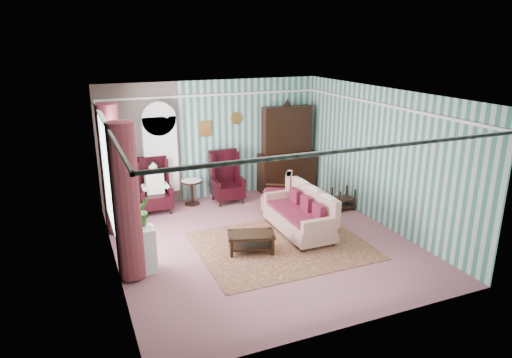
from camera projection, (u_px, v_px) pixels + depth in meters
name	position (u px, v px, depth m)	size (l,w,h in m)	color
floor	(261.00, 242.00, 9.01)	(6.00, 6.00, 0.00)	#97585B
room_shell	(227.00, 144.00, 8.34)	(5.53, 6.02, 2.91)	#396962
bookcase	(161.00, 160.00, 10.68)	(0.80, 0.28, 2.24)	white
dresser_hutch	(287.00, 146.00, 11.75)	(1.50, 0.56, 2.36)	black
wingback_left	(155.00, 186.00, 10.39)	(0.76, 0.80, 1.25)	black
wingback_right	(227.00, 177.00, 11.03)	(0.76, 0.80, 1.25)	black
seated_woman	(155.00, 187.00, 10.40)	(0.44, 0.40, 1.18)	beige
round_side_table	(192.00, 192.00, 10.95)	(0.50, 0.50, 0.60)	black
nest_table	(343.00, 198.00, 10.63)	(0.45, 0.38, 0.54)	black
plant_stand	(139.00, 251.00, 7.74)	(0.55, 0.35, 0.80)	white
rug	(282.00, 245.00, 8.85)	(3.20, 2.60, 0.01)	#551F1C
sofa	(299.00, 209.00, 9.30)	(1.86, 1.02, 1.04)	beige
floral_armchair	(277.00, 189.00, 10.56)	(0.73, 0.79, 1.00)	#C5B499
coffee_table	(251.00, 243.00, 8.54)	(0.87, 0.49, 0.38)	black
potted_plant_a	(131.00, 221.00, 7.42)	(0.38, 0.33, 0.42)	#1D551A
potted_plant_b	(142.00, 211.00, 7.72)	(0.29, 0.23, 0.52)	#1A4816
potted_plant_c	(133.00, 219.00, 7.59)	(0.19, 0.19, 0.35)	#1B4D18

